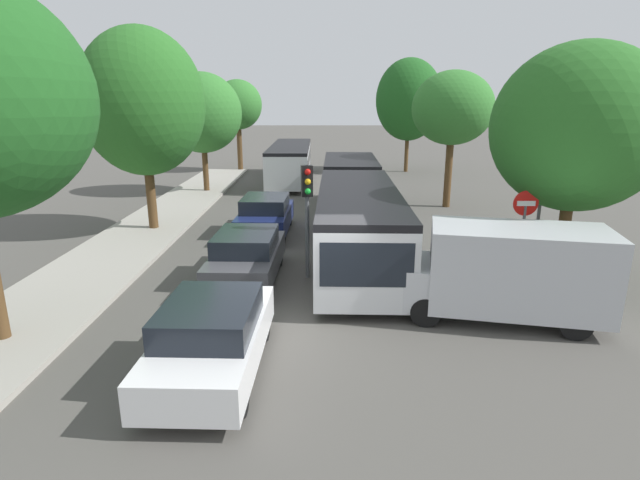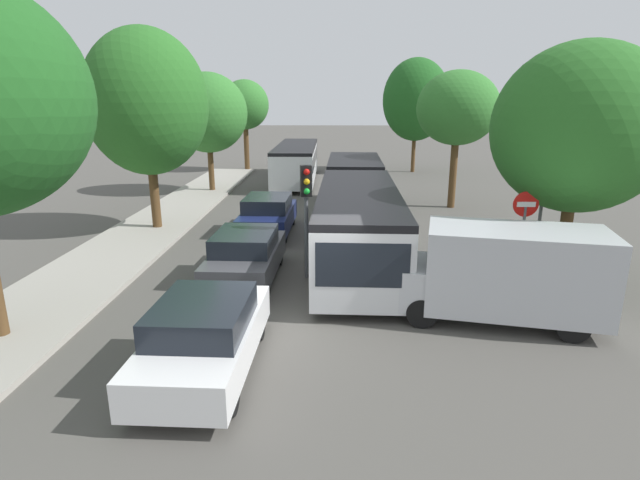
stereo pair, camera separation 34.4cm
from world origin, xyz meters
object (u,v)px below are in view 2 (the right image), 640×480
queued_car_graphite (246,255)px  tree_right_mid (459,110)px  city_bus_rear (297,160)px  white_van (504,272)px  queued_car_white (205,335)px  traffic_light (306,196)px  articulated_bus (356,200)px  queued_car_navy (268,215)px  tree_right_near (579,129)px  tree_left_far (209,115)px  no_entry_sign (524,225)px  direction_sign_post (543,192)px  tree_right_far (416,100)px  tree_left_mid (145,106)px  tree_left_distant (246,106)px

queued_car_graphite → tree_right_mid: tree_right_mid is taller
city_bus_rear → white_van: city_bus_rear is taller
queued_car_white → traffic_light: size_ratio=1.30×
articulated_bus → traffic_light: bearing=-17.5°
queued_car_navy → tree_right_near: 11.37m
white_van → tree_left_far: 21.01m
queued_car_graphite → traffic_light: traffic_light is taller
white_van → no_entry_sign: size_ratio=1.88×
queued_car_white → queued_car_graphite: (-0.07, 5.27, -0.01)m
articulated_bus → direction_sign_post: (5.33, -4.39, 1.14)m
queued_car_graphite → tree_right_far: tree_right_far is taller
tree_left_mid → traffic_light: bearing=-41.0°
tree_left_distant → queued_car_graphite: bearing=-81.0°
queued_car_navy → tree_left_far: (-4.43, 9.42, 3.63)m
tree_left_distant → tree_right_mid: tree_left_distant is taller
queued_car_graphite → direction_sign_post: (8.83, 0.72, 1.81)m
queued_car_navy → tree_right_near: bearing=-118.0°
tree_left_mid → queued_car_white: bearing=-66.6°
tree_left_distant → direction_sign_post: bearing=-61.6°
articulated_bus → tree_right_mid: 8.36m
city_bus_rear → tree_right_mid: size_ratio=1.68×
city_bus_rear → tree_right_far: size_ratio=1.36×
city_bus_rear → tree_right_near: tree_right_near is taller
queued_car_graphite → tree_left_distant: (-3.83, 24.09, 4.02)m
tree_right_near → tree_right_mid: (-0.69, 10.76, 0.29)m
tree_left_distant → tree_left_far: bearing=-93.8°
no_entry_sign → tree_right_near: 3.05m
no_entry_sign → tree_left_distant: (-11.66, 24.73, 2.91)m
queued_car_white → white_van: bearing=-67.1°
queued_car_navy → tree_left_distant: (-3.82, 18.69, 4.01)m
tree_right_mid → direction_sign_post: bearing=-88.9°
queued_car_graphite → white_van: 7.22m
traffic_light → direction_sign_post: bearing=82.8°
queued_car_graphite → tree_right_near: size_ratio=0.64×
white_van → tree_right_far: (1.99, 26.40, 4.00)m
tree_left_distant → tree_right_near: 27.40m
city_bus_rear → queued_car_white: city_bus_rear is taller
tree_left_distant → tree_right_far: size_ratio=0.82×
white_van → direction_sign_post: direction_sign_post is taller
queued_car_navy → white_van: white_van is taller
queued_car_white → tree_left_distant: 29.89m
queued_car_white → tree_right_far: (8.59, 28.94, 4.47)m
queued_car_navy → tree_right_far: 20.71m
queued_car_navy → tree_right_near: tree_right_near is taller
articulated_bus → tree_right_near: (5.82, -5.06, 3.02)m
tree_left_mid → tree_left_far: bearing=87.8°
articulated_bus → queued_car_white: bearing=-16.6°
articulated_bus → white_van: 8.46m
tree_left_mid → tree_right_mid: 14.28m
city_bus_rear → direction_sign_post: direction_sign_post is taller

